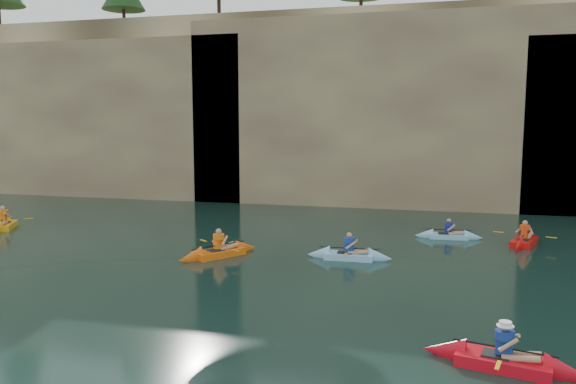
% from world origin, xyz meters
% --- Properties ---
extents(ground, '(160.00, 160.00, 0.00)m').
position_xyz_m(ground, '(0.00, 0.00, 0.00)').
color(ground, black).
rests_on(ground, ground).
extents(cliff, '(70.00, 16.00, 12.00)m').
position_xyz_m(cliff, '(0.00, 30.00, 6.00)').
color(cliff, tan).
rests_on(cliff, ground).
extents(cliff_slab_west, '(26.00, 2.40, 10.56)m').
position_xyz_m(cliff_slab_west, '(-20.00, 22.60, 5.28)').
color(cliff_slab_west, tan).
rests_on(cliff_slab_west, ground).
extents(cliff_slab_center, '(24.00, 2.40, 11.40)m').
position_xyz_m(cliff_slab_center, '(2.00, 22.60, 5.70)').
color(cliff_slab_center, tan).
rests_on(cliff_slab_center, ground).
extents(sea_cave_west, '(4.50, 1.00, 4.00)m').
position_xyz_m(sea_cave_west, '(-18.00, 21.95, 2.00)').
color(sea_cave_west, black).
rests_on(sea_cave_west, ground).
extents(sea_cave_center, '(3.50, 1.00, 3.20)m').
position_xyz_m(sea_cave_center, '(-4.00, 21.95, 1.60)').
color(sea_cave_center, black).
rests_on(sea_cave_center, ground).
extents(sea_cave_east, '(5.00, 1.00, 4.50)m').
position_xyz_m(sea_cave_east, '(10.00, 21.95, 2.25)').
color(sea_cave_east, black).
rests_on(sea_cave_east, ground).
extents(main_kayaker, '(3.39, 2.21, 1.23)m').
position_xyz_m(main_kayaker, '(6.00, 1.01, 0.16)').
color(main_kayaker, red).
rests_on(main_kayaker, ground).
extents(kayaker_orange, '(2.59, 3.27, 1.31)m').
position_xyz_m(kayaker_orange, '(-3.21, 8.45, 0.16)').
color(kayaker_orange, orange).
rests_on(kayaker_orange, ground).
extents(kayaker_ltblue_near, '(3.14, 2.43, 1.23)m').
position_xyz_m(kayaker_ltblue_near, '(1.56, 9.26, 0.15)').
color(kayaker_ltblue_near, '#91D1F3').
rests_on(kayaker_ltblue_near, ground).
extents(kayaker_red_far, '(2.35, 3.45, 1.25)m').
position_xyz_m(kayaker_red_far, '(8.14, 13.50, 0.15)').
color(kayaker_red_far, red).
rests_on(kayaker_red_far, ground).
extents(kayaker_yellow, '(2.34, 3.26, 1.34)m').
position_xyz_m(kayaker_yellow, '(-15.04, 10.98, 0.17)').
color(kayaker_yellow, '#FFAE15').
rests_on(kayaker_yellow, ground).
extents(kayaker_ltblue_mid, '(2.87, 2.16, 1.08)m').
position_xyz_m(kayaker_ltblue_mid, '(5.16, 13.96, 0.13)').
color(kayaker_ltblue_mid, '#8DD0ED').
rests_on(kayaker_ltblue_mid, ground).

